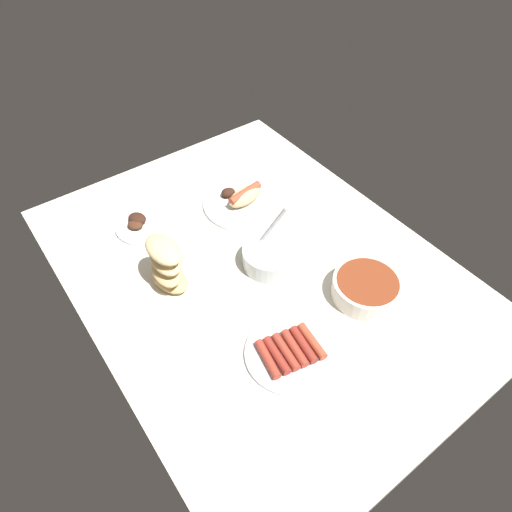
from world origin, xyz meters
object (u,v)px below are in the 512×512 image
object	(u,v)px
plate_sausages	(290,352)
bowl_coleslaw	(271,255)
plate_grilled_meat	(144,223)
bread_stack	(166,264)
bowl_chili	(366,287)
plate_hotdog_assembled	(244,200)

from	to	relation	value
plate_sausages	bowl_coleslaw	world-z (taller)	bowl_coleslaw
plate_grilled_meat	bread_stack	bearing A→B (deg)	169.11
bowl_coleslaw	plate_grilled_meat	size ratio (longest dim) A/B	0.86
bowl_coleslaw	bowl_chili	distance (cm)	26.24
plate_sausages	bowl_chili	size ratio (longest dim) A/B	1.21
plate_hotdog_assembled	plate_grilled_meat	distance (cm)	30.94
bread_stack	plate_sausages	world-z (taller)	bread_stack
plate_hotdog_assembled	bowl_coleslaw	world-z (taller)	bowl_coleslaw
plate_sausages	plate_grilled_meat	distance (cm)	59.40
plate_sausages	bowl_chili	world-z (taller)	bowl_chili
bowl_coleslaw	bread_stack	bearing A→B (deg)	68.23
bowl_chili	plate_grilled_meat	xyz separation A→B (cm)	(56.69, 33.77, -2.08)
bread_stack	bowl_coleslaw	xyz separation A→B (cm)	(-10.16, -25.44, -4.12)
plate_hotdog_assembled	bowl_chili	distance (cm)	47.40
bowl_chili	plate_grilled_meat	distance (cm)	66.03
plate_sausages	bowl_coleslaw	size ratio (longest dim) A/B	1.34
bread_stack	plate_sausages	size ratio (longest dim) A/B	0.69
bowl_chili	plate_grilled_meat	size ratio (longest dim) A/B	0.95
plate_hotdog_assembled	plate_sausages	distance (cm)	54.17
plate_hotdog_assembled	bread_stack	size ratio (longest dim) A/B	1.80
bread_stack	bowl_coleslaw	distance (cm)	27.70
plate_sausages	plate_hotdog_assembled	bearing A→B (deg)	-24.11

